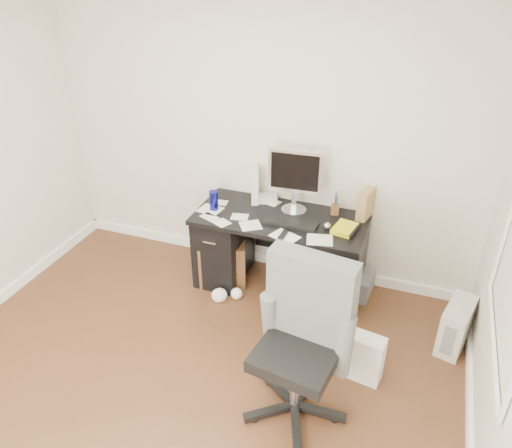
{
  "coord_description": "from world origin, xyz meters",
  "views": [
    {
      "loc": [
        1.4,
        -1.99,
        2.88
      ],
      "look_at": [
        0.24,
        1.2,
        0.91
      ],
      "focal_mm": 35.0,
      "sensor_mm": 36.0,
      "label": 1
    }
  ],
  "objects": [
    {
      "name": "ground",
      "position": [
        0.0,
        0.0,
        0.0
      ],
      "size": [
        4.0,
        4.0,
        0.0
      ],
      "primitive_type": "plane",
      "color": "#4B2F18",
      "rests_on": "ground"
    },
    {
      "name": "room_shell",
      "position": [
        0.03,
        0.03,
        1.66
      ],
      "size": [
        4.02,
        4.02,
        2.71
      ],
      "color": "beige",
      "rests_on": "ground"
    },
    {
      "name": "desk",
      "position": [
        0.3,
        1.65,
        0.4
      ],
      "size": [
        1.5,
        0.7,
        0.75
      ],
      "color": "black",
      "rests_on": "ground"
    },
    {
      "name": "loose_papers",
      "position": [
        0.1,
        1.6,
        0.75
      ],
      "size": [
        1.1,
        0.6,
        0.0
      ],
      "primitive_type": null,
      "color": "white",
      "rests_on": "desk"
    },
    {
      "name": "lcd_monitor",
      "position": [
        0.38,
        1.79,
        1.05
      ],
      "size": [
        0.49,
        0.3,
        0.59
      ],
      "primitive_type": null,
      "rotation": [
        0.0,
        0.0,
        0.06
      ],
      "color": "silver",
      "rests_on": "desk"
    },
    {
      "name": "keyboard",
      "position": [
        0.42,
        1.56,
        0.76
      ],
      "size": [
        0.47,
        0.17,
        0.03
      ],
      "primitive_type": "cube",
      "rotation": [
        0.0,
        0.0,
        -0.03
      ],
      "color": "black",
      "rests_on": "desk"
    },
    {
      "name": "computer_mouse",
      "position": [
        0.73,
        1.59,
        0.78
      ],
      "size": [
        0.07,
        0.07,
        0.06
      ],
      "primitive_type": "sphere",
      "rotation": [
        0.0,
        0.0,
        -0.13
      ],
      "color": "silver",
      "rests_on": "desk"
    },
    {
      "name": "travel_mug",
      "position": [
        -0.3,
        1.58,
        0.84
      ],
      "size": [
        0.09,
        0.09,
        0.18
      ],
      "primitive_type": "cylinder",
      "rotation": [
        0.0,
        0.0,
        -0.19
      ],
      "color": "navy",
      "rests_on": "desk"
    },
    {
      "name": "white_binder",
      "position": [
        -0.03,
        1.9,
        0.91
      ],
      "size": [
        0.22,
        0.31,
        0.32
      ],
      "primitive_type": "cube",
      "rotation": [
        0.0,
        0.0,
        0.37
      ],
      "color": "silver",
      "rests_on": "desk"
    },
    {
      "name": "magazine_file",
      "position": [
        0.99,
        1.91,
        0.88
      ],
      "size": [
        0.16,
        0.24,
        0.26
      ],
      "primitive_type": "cube",
      "rotation": [
        0.0,
        0.0,
        -0.24
      ],
      "color": "#9D744C",
      "rests_on": "desk"
    },
    {
      "name": "pen_cup",
      "position": [
        0.73,
        1.87,
        0.85
      ],
      "size": [
        0.1,
        0.1,
        0.21
      ],
      "primitive_type": null,
      "rotation": [
        0.0,
        0.0,
        0.13
      ],
      "color": "brown",
      "rests_on": "desk"
    },
    {
      "name": "yellow_book",
      "position": [
        0.88,
        1.61,
        0.77
      ],
      "size": [
        0.22,
        0.26,
        0.04
      ],
      "primitive_type": "cube",
      "rotation": [
        0.0,
        0.0,
        -0.19
      ],
      "color": "yellow",
      "rests_on": "desk"
    },
    {
      "name": "paper_remote",
      "position": [
        0.43,
        1.35,
        0.76
      ],
      "size": [
        0.28,
        0.25,
        0.02
      ],
      "primitive_type": null,
      "rotation": [
        0.0,
        0.0,
        -0.39
      ],
      "color": "white",
      "rests_on": "desk"
    },
    {
      "name": "office_chair",
      "position": [
        0.84,
        0.33,
        0.59
      ],
      "size": [
        0.75,
        0.75,
        1.18
      ],
      "primitive_type": null,
      "rotation": [
        0.0,
        0.0,
        -0.14
      ],
      "color": "#505250",
      "rests_on": "ground"
    },
    {
      "name": "pc_tower",
      "position": [
        1.86,
        1.38,
        0.2
      ],
      "size": [
        0.28,
        0.44,
        0.41
      ],
      "primitive_type": "cube",
      "rotation": [
        0.0,
        0.0,
        -0.26
      ],
      "color": "#B5B2A4",
      "rests_on": "ground"
    },
    {
      "name": "shopping_bag",
      "position": [
        1.23,
        0.8,
        0.19
      ],
      "size": [
        0.31,
        0.25,
        0.39
      ],
      "primitive_type": "cube",
      "rotation": [
        0.0,
        0.0,
        -0.16
      ],
      "color": "white",
      "rests_on": "ground"
    },
    {
      "name": "wicker_basket",
      "position": [
        -0.25,
        1.62,
        0.21
      ],
      "size": [
        0.55,
        0.55,
        0.43
      ],
      "primitive_type": "cube",
      "rotation": [
        0.0,
        0.0,
        0.35
      ],
      "color": "#482D15",
      "rests_on": "ground"
    },
    {
      "name": "desk_printer",
      "position": [
        0.95,
        1.8,
        0.11
      ],
      "size": [
        0.4,
        0.34,
        0.22
      ],
      "primitive_type": "cube",
      "rotation": [
        0.0,
        0.0,
        -0.1
      ],
      "color": "slate",
      "rests_on": "ground"
    }
  ]
}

